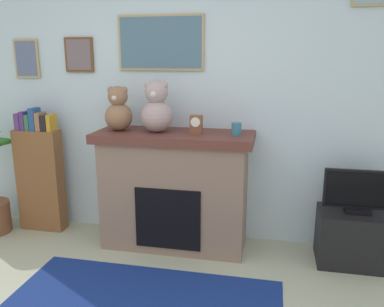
{
  "coord_description": "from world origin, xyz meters",
  "views": [
    {
      "loc": [
        0.85,
        -1.64,
        1.72
      ],
      "look_at": [
        0.16,
        1.68,
        0.88
      ],
      "focal_mm": 37.04,
      "sensor_mm": 36.0,
      "label": 1
    }
  ],
  "objects_px": {
    "teddy_bear_brown": "(157,109)",
    "candle_jar": "(236,129)",
    "tv_stand": "(354,238)",
    "bookshelf": "(40,175)",
    "television": "(359,192)",
    "fireplace": "(175,189)",
    "teddy_bear_cream": "(118,111)",
    "mantel_clock": "(196,124)"
  },
  "relations": [
    {
      "from": "fireplace",
      "to": "television",
      "type": "bearing_deg",
      "value": -1.52
    },
    {
      "from": "fireplace",
      "to": "tv_stand",
      "type": "xyz_separation_m",
      "value": [
        1.56,
        -0.04,
        -0.31
      ]
    },
    {
      "from": "candle_jar",
      "to": "mantel_clock",
      "type": "xyz_separation_m",
      "value": [
        -0.35,
        -0.0,
        0.03
      ]
    },
    {
      "from": "tv_stand",
      "to": "teddy_bear_brown",
      "type": "bearing_deg",
      "value": 179.27
    },
    {
      "from": "fireplace",
      "to": "teddy_bear_brown",
      "type": "xyz_separation_m",
      "value": [
        -0.16,
        -0.02,
        0.73
      ]
    },
    {
      "from": "candle_jar",
      "to": "teddy_bear_cream",
      "type": "relative_size",
      "value": 0.27
    },
    {
      "from": "television",
      "to": "mantel_clock",
      "type": "distance_m",
      "value": 1.46
    },
    {
      "from": "mantel_clock",
      "to": "teddy_bear_brown",
      "type": "height_order",
      "value": "teddy_bear_brown"
    },
    {
      "from": "fireplace",
      "to": "television",
      "type": "distance_m",
      "value": 1.57
    },
    {
      "from": "fireplace",
      "to": "bookshelf",
      "type": "height_order",
      "value": "bookshelf"
    },
    {
      "from": "tv_stand",
      "to": "fireplace",
      "type": "bearing_deg",
      "value": 178.53
    },
    {
      "from": "tv_stand",
      "to": "teddy_bear_cream",
      "type": "xyz_separation_m",
      "value": [
        -2.08,
        0.02,
        1.02
      ]
    },
    {
      "from": "tv_stand",
      "to": "bookshelf",
      "type": "bearing_deg",
      "value": 178.07
    },
    {
      "from": "tv_stand",
      "to": "mantel_clock",
      "type": "distance_m",
      "value": 1.65
    },
    {
      "from": "fireplace",
      "to": "mantel_clock",
      "type": "relative_size",
      "value": 8.8
    },
    {
      "from": "fireplace",
      "to": "tv_stand",
      "type": "distance_m",
      "value": 1.6
    },
    {
      "from": "fireplace",
      "to": "television",
      "type": "relative_size",
      "value": 2.47
    },
    {
      "from": "teddy_bear_brown",
      "to": "candle_jar",
      "type": "bearing_deg",
      "value": 0.05
    },
    {
      "from": "tv_stand",
      "to": "teddy_bear_brown",
      "type": "height_order",
      "value": "teddy_bear_brown"
    },
    {
      "from": "television",
      "to": "mantel_clock",
      "type": "height_order",
      "value": "mantel_clock"
    },
    {
      "from": "bookshelf",
      "to": "teddy_bear_brown",
      "type": "xyz_separation_m",
      "value": [
        1.25,
        -0.08,
        0.7
      ]
    },
    {
      "from": "fireplace",
      "to": "tv_stand",
      "type": "height_order",
      "value": "fireplace"
    },
    {
      "from": "bookshelf",
      "to": "tv_stand",
      "type": "height_order",
      "value": "bookshelf"
    },
    {
      "from": "television",
      "to": "candle_jar",
      "type": "bearing_deg",
      "value": 178.66
    },
    {
      "from": "television",
      "to": "candle_jar",
      "type": "relative_size",
      "value": 5.23
    },
    {
      "from": "bookshelf",
      "to": "teddy_bear_cream",
      "type": "relative_size",
      "value": 3.11
    },
    {
      "from": "fireplace",
      "to": "teddy_bear_cream",
      "type": "height_order",
      "value": "teddy_bear_cream"
    },
    {
      "from": "candle_jar",
      "to": "television",
      "type": "bearing_deg",
      "value": -1.34
    },
    {
      "from": "tv_stand",
      "to": "television",
      "type": "bearing_deg",
      "value": -90.0
    },
    {
      "from": "tv_stand",
      "to": "candle_jar",
      "type": "bearing_deg",
      "value": 178.74
    },
    {
      "from": "television",
      "to": "teddy_bear_brown",
      "type": "distance_m",
      "value": 1.83
    },
    {
      "from": "television",
      "to": "teddy_bear_cream",
      "type": "xyz_separation_m",
      "value": [
        -2.08,
        0.02,
        0.61
      ]
    },
    {
      "from": "bookshelf",
      "to": "television",
      "type": "bearing_deg",
      "value": -1.96
    },
    {
      "from": "fireplace",
      "to": "teddy_bear_brown",
      "type": "relative_size",
      "value": 3.12
    },
    {
      "from": "tv_stand",
      "to": "television",
      "type": "xyz_separation_m",
      "value": [
        -0.0,
        -0.0,
        0.4
      ]
    },
    {
      "from": "bookshelf",
      "to": "teddy_bear_cream",
      "type": "distance_m",
      "value": 1.12
    },
    {
      "from": "fireplace",
      "to": "mantel_clock",
      "type": "xyz_separation_m",
      "value": [
        0.2,
        -0.02,
        0.61
      ]
    },
    {
      "from": "fireplace",
      "to": "candle_jar",
      "type": "xyz_separation_m",
      "value": [
        0.54,
        -0.02,
        0.58
      ]
    },
    {
      "from": "bookshelf",
      "to": "candle_jar",
      "type": "relative_size",
      "value": 11.4
    },
    {
      "from": "fireplace",
      "to": "television",
      "type": "height_order",
      "value": "fireplace"
    },
    {
      "from": "tv_stand",
      "to": "teddy_bear_brown",
      "type": "xyz_separation_m",
      "value": [
        -1.72,
        0.02,
        1.04
      ]
    },
    {
      "from": "television",
      "to": "teddy_bear_brown",
      "type": "xyz_separation_m",
      "value": [
        -1.72,
        0.02,
        0.64
      ]
    }
  ]
}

